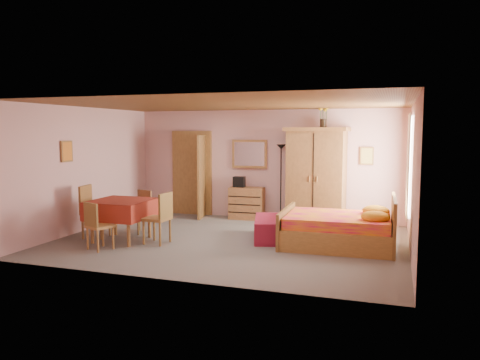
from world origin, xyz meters
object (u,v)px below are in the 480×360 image
(chair_south, at_px, (100,226))
(chair_east, at_px, (157,218))
(stereo, at_px, (239,182))
(sunflower_vase, at_px, (323,116))
(chair_west, at_px, (96,212))
(bed, at_px, (338,220))
(wall_mirror, at_px, (249,154))
(chest_of_drawers, at_px, (247,203))
(wardrobe, at_px, (316,176))
(bench, at_px, (267,229))
(dining_table, at_px, (121,220))
(floor_lamp, at_px, (281,183))
(chair_north, at_px, (139,212))

(chair_south, height_order, chair_east, chair_east)
(stereo, xyz_separation_m, sunflower_vase, (1.97, 0.05, 1.55))
(chair_west, bearing_deg, bed, 91.19)
(wall_mirror, bearing_deg, chair_east, -106.72)
(chest_of_drawers, height_order, wardrobe, wardrobe)
(sunflower_vase, relative_size, chair_east, 0.55)
(sunflower_vase, bearing_deg, bench, -111.93)
(bed, bearing_deg, chair_west, -171.54)
(wardrobe, distance_m, bench, 2.12)
(wardrobe, bearing_deg, dining_table, -135.95)
(wardrobe, xyz_separation_m, sunflower_vase, (0.12, 0.09, 1.35))
(chair_south, xyz_separation_m, chair_west, (-0.64, 0.78, 0.09))
(chest_of_drawers, xyz_separation_m, floor_lamp, (0.82, 0.04, 0.51))
(chest_of_drawers, relative_size, floor_lamp, 0.45)
(chair_south, relative_size, chair_north, 0.98)
(bed, xyz_separation_m, chair_south, (-3.98, -1.62, -0.04))
(floor_lamp, bearing_deg, stereo, -176.89)
(wall_mirror, xyz_separation_m, floor_lamp, (0.82, -0.17, -0.65))
(chest_of_drawers, relative_size, wall_mirror, 0.93)
(wall_mirror, height_order, bed, wall_mirror)
(chest_of_drawers, xyz_separation_m, wall_mirror, (0.00, 0.21, 1.17))
(wall_mirror, distance_m, chair_north, 3.10)
(floor_lamp, distance_m, wardrobe, 0.87)
(chest_of_drawers, relative_size, wardrobe, 0.37)
(stereo, height_order, chair_north, stereo)
(chair_north, height_order, chair_west, chair_west)
(floor_lamp, height_order, chair_east, floor_lamp)
(bed, height_order, dining_table, bed)
(chair_east, bearing_deg, wall_mirror, -11.43)
(floor_lamp, distance_m, chair_north, 3.35)
(wardrobe, relative_size, chair_south, 2.55)
(chair_east, bearing_deg, chair_west, 91.66)
(bed, height_order, chair_west, chair_west)
(bench, bearing_deg, sunflower_vase, 68.07)
(wall_mirror, distance_m, bed, 3.40)
(sunflower_vase, height_order, chair_west, sunflower_vase)
(floor_lamp, relative_size, dining_table, 1.67)
(bed, relative_size, chair_east, 2.10)
(bed, bearing_deg, stereo, 141.05)
(bench, distance_m, dining_table, 2.81)
(sunflower_vase, bearing_deg, floor_lamp, 179.60)
(dining_table, distance_m, chair_south, 0.71)
(chest_of_drawers, distance_m, dining_table, 3.29)
(sunflower_vase, relative_size, bed, 0.26)
(chest_of_drawers, bearing_deg, bench, -63.55)
(floor_lamp, relative_size, chair_south, 2.09)
(stereo, relative_size, chair_east, 0.28)
(wardrobe, height_order, chair_north, wardrobe)
(dining_table, distance_m, chair_east, 0.76)
(stereo, distance_m, wardrobe, 1.86)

